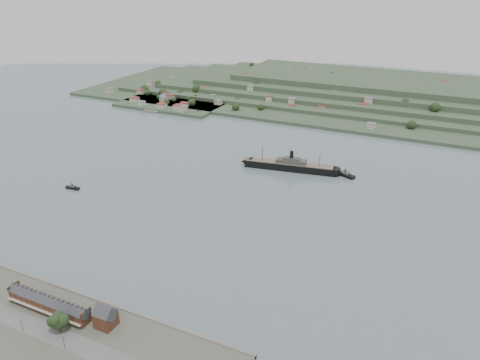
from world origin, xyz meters
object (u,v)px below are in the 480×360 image
at_px(gabled_building, 105,317).
at_px(fig_tree, 58,321).
at_px(terrace_row, 49,304).
at_px(steamship, 287,165).
at_px(tugboat, 73,187).

bearing_deg(gabled_building, fig_tree, -142.53).
bearing_deg(gabled_building, terrace_row, -173.88).
relative_size(steamship, fig_tree, 7.95).
relative_size(gabled_building, tugboat, 1.04).
relative_size(terrace_row, tugboat, 4.12).
bearing_deg(steamship, tugboat, -141.48).
distance_m(gabled_building, fig_tree, 24.42).
bearing_deg(steamship, terrace_row, -100.37).
bearing_deg(terrace_row, steamship, 79.63).
bearing_deg(fig_tree, steamship, 83.81).
bearing_deg(tugboat, steamship, 38.52).
distance_m(terrace_row, gabled_building, 37.74).
relative_size(steamship, tugboat, 7.38).
xyz_separation_m(terrace_row, tugboat, (-110.82, 133.20, -5.39)).
distance_m(terrace_row, steamship, 263.50).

